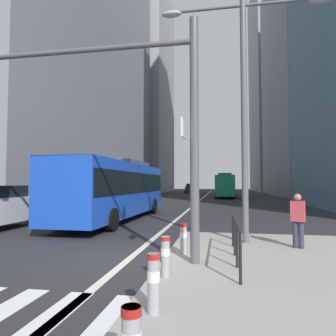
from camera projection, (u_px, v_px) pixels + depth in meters
ground_plane at (194, 205)px, 27.56m from camera, size 160.00×160.00×0.00m
lane_centre_line at (201, 199)px, 37.39m from camera, size 0.20×80.00×0.01m
office_tower_left_mid at (104, 53)px, 48.50m from camera, size 10.30×20.55×46.42m
office_tower_left_far at (142, 88)px, 71.59m from camera, size 12.68×20.13×49.72m
office_tower_right_mid at (308, 76)px, 49.45m from camera, size 11.73×24.61×39.72m
office_tower_right_far at (276, 86)px, 77.81m from camera, size 11.64×23.91×54.69m
city_bus_blue_oncoming at (117, 187)px, 16.60m from camera, size 2.83×11.64×3.40m
city_bus_red_receding at (225, 185)px, 42.49m from camera, size 2.81×10.79×3.40m
car_oncoming_mid at (190, 188)px, 61.66m from camera, size 2.09×4.39×1.94m
car_receding_near at (225, 188)px, 61.94m from camera, size 2.10×4.26×1.94m
car_receding_far at (224, 188)px, 66.10m from camera, size 2.20×4.59×1.94m
traffic_signal_gantry at (112, 102)px, 7.63m from camera, size 6.28×0.65×6.00m
street_lamp_post at (244, 85)px, 9.77m from camera, size 5.50×0.32×8.00m
bollard_left at (154, 280)px, 4.35m from camera, size 0.20×0.20×0.86m
bollard_right at (165, 254)px, 6.03m from camera, size 0.20×0.20×0.81m
bollard_back at (184, 237)px, 8.07m from camera, size 0.20×0.20×0.79m
pedestrian_railing at (236, 232)px, 7.29m from camera, size 0.06×3.48×0.98m
pedestrian_waiting at (298, 218)px, 8.74m from camera, size 0.44×0.37×1.58m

